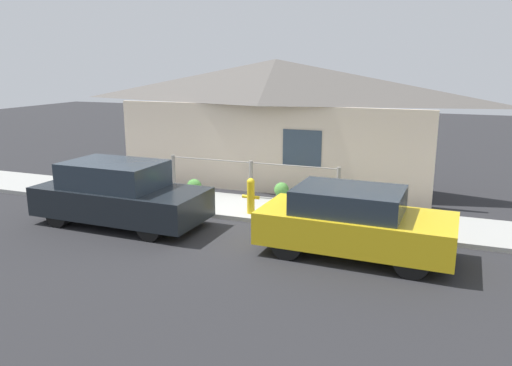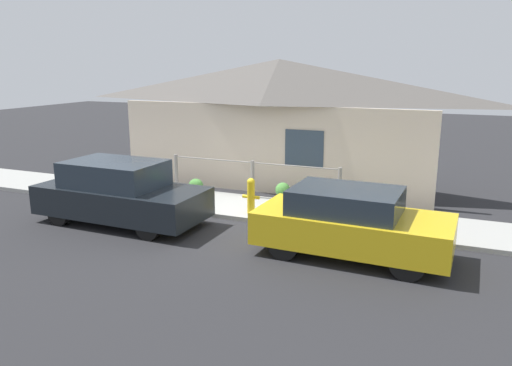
{
  "view_description": "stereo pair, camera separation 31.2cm",
  "coord_description": "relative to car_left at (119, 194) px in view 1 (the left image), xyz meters",
  "views": [
    {
      "loc": [
        4.88,
        -10.45,
        3.66
      ],
      "look_at": [
        0.73,
        0.3,
        0.9
      ],
      "focal_mm": 35.0,
      "sensor_mm": 36.0,
      "label": 1
    },
    {
      "loc": [
        5.17,
        -10.34,
        3.66
      ],
      "look_at": [
        0.73,
        0.3,
        0.9
      ],
      "focal_mm": 35.0,
      "sensor_mm": 36.0,
      "label": 2
    }
  ],
  "objects": [
    {
      "name": "car_right",
      "position": [
        5.43,
        0.0,
        -0.04
      ],
      "size": [
        3.75,
        1.76,
        1.34
      ],
      "rotation": [
        0.0,
        0.0,
        -0.03
      ],
      "color": "gold",
      "rests_on": "ground_plane"
    },
    {
      "name": "fire_hydrant",
      "position": [
        2.66,
        1.58,
        -0.16
      ],
      "size": [
        0.44,
        0.19,
        0.88
      ],
      "color": "yellow",
      "rests_on": "sidewalk"
    },
    {
      "name": "potted_plant_near_hydrant",
      "position": [
        3.03,
        2.84,
        -0.34
      ],
      "size": [
        0.39,
        0.39,
        0.52
      ],
      "color": "slate",
      "rests_on": "sidewalk"
    },
    {
      "name": "potted_plant_by_fence",
      "position": [
        0.75,
        2.25,
        -0.3
      ],
      "size": [
        0.4,
        0.4,
        0.55
      ],
      "color": "#9E5638",
      "rests_on": "sidewalk"
    },
    {
      "name": "sidewalk",
      "position": [
        2.1,
        2.15,
        -0.67
      ],
      "size": [
        24.0,
        1.97,
        0.1
      ],
      "color": "#9E9E99",
      "rests_on": "ground_plane"
    },
    {
      "name": "ground_plane",
      "position": [
        2.1,
        1.17,
        -0.72
      ],
      "size": [
        60.0,
        60.0,
        0.0
      ],
      "primitive_type": "plane",
      "color": "#262628"
    },
    {
      "name": "car_left",
      "position": [
        0.0,
        0.0,
        0.0
      ],
      "size": [
        4.04,
        1.75,
        1.47
      ],
      "rotation": [
        0.0,
        0.0,
        -0.02
      ],
      "color": "black",
      "rests_on": "ground_plane"
    },
    {
      "name": "house",
      "position": [
        2.1,
        4.9,
        2.26
      ],
      "size": [
        9.72,
        2.23,
        3.8
      ],
      "color": "beige",
      "rests_on": "ground_plane"
    },
    {
      "name": "fence",
      "position": [
        2.1,
        2.98,
        -0.05
      ],
      "size": [
        4.9,
        0.1,
        1.01
      ],
      "color": "gray",
      "rests_on": "sidewalk"
    },
    {
      "name": "potted_plant_corner",
      "position": [
        5.4,
        2.33,
        -0.26
      ],
      "size": [
        0.56,
        0.56,
        0.66
      ],
      "color": "#9E5638",
      "rests_on": "sidewalk"
    }
  ]
}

